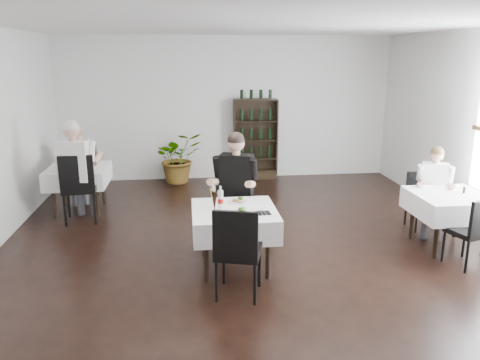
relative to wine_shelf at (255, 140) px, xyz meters
name	(u,v)px	position (x,y,z in m)	size (l,w,h in m)	color
room_shell	(259,150)	(-0.60, -4.31, 0.65)	(9.00, 9.00, 9.00)	black
wine_shelf	(255,140)	(0.00, 0.00, 0.00)	(0.90, 0.28, 1.75)	black
main_table	(234,221)	(-0.90, -4.31, -0.23)	(1.03, 1.03, 0.77)	black
left_table	(78,176)	(-3.30, -1.81, -0.23)	(0.98, 0.98, 0.77)	black
right_table	(450,205)	(2.10, -4.01, -0.23)	(0.98, 0.98, 0.77)	black
potted_tree	(178,157)	(-1.64, -0.11, -0.31)	(0.96, 0.83, 1.06)	#215A1F
main_chair_far	(232,212)	(-0.86, -3.61, -0.35)	(0.51, 0.51, 0.87)	black
main_chair_near	(237,247)	(-0.95, -5.10, -0.24)	(0.59, 0.60, 1.05)	black
left_chair_far	(87,169)	(-3.31, -1.10, -0.29)	(0.59, 0.59, 0.98)	black
left_chair_near	(79,184)	(-3.16, -2.43, -0.20)	(0.56, 0.57, 1.13)	black
right_chair_far	(421,196)	(2.11, -3.20, -0.35)	(0.40, 0.41, 0.86)	black
right_chair_near	(474,228)	(2.06, -4.66, -0.32)	(0.53, 0.53, 0.93)	black
diner_main	(235,182)	(-0.82, -3.62, 0.08)	(0.69, 0.73, 1.60)	#404147
diner_left_far	(79,160)	(-3.40, -1.22, -0.08)	(0.51, 0.52, 1.32)	#404147
diner_left_near	(77,163)	(-3.18, -2.35, 0.11)	(0.66, 0.68, 1.65)	#404147
diner_right_far	(434,184)	(2.14, -3.50, -0.08)	(0.59, 0.62, 1.32)	#404147
plate_far	(238,201)	(-0.82, -4.04, -0.06)	(0.28, 0.28, 0.07)	white
plate_near	(239,213)	(-0.87, -4.52, -0.06)	(0.30, 0.30, 0.08)	white
pilsner_dark	(215,201)	(-1.14, -4.37, 0.05)	(0.07, 0.07, 0.32)	black
pilsner_lager	(213,198)	(-1.15, -4.20, 0.04)	(0.07, 0.07, 0.29)	gold
coke_bottle	(221,199)	(-1.06, -4.26, 0.04)	(0.07, 0.07, 0.29)	silver
napkin_cutlery	(262,213)	(-0.58, -4.51, -0.07)	(0.20, 0.21, 0.02)	black
pepper_mill	(464,190)	(2.30, -3.99, -0.03)	(0.04, 0.04, 0.09)	black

